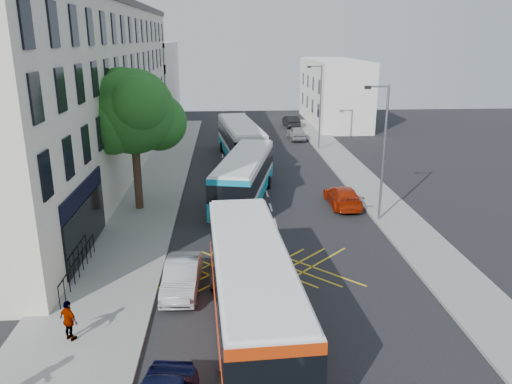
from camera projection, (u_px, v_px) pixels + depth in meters
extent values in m
plane|color=black|center=(307.00, 339.00, 18.45)|extent=(120.00, 120.00, 0.00)
cube|color=gray|center=(140.00, 209.00, 32.22)|extent=(5.00, 70.00, 0.15)
cube|color=gray|center=(383.00, 204.00, 33.16)|extent=(3.00, 70.00, 0.15)
cube|color=beige|center=(83.00, 93.00, 39.03)|extent=(8.00, 45.00, 13.00)
cube|color=#59544C|center=(73.00, 1.00, 37.03)|extent=(8.30, 45.00, 0.50)
cube|color=black|center=(83.00, 192.00, 24.47)|extent=(0.12, 7.00, 0.90)
cube|color=black|center=(86.00, 227.00, 25.01)|extent=(0.12, 7.00, 2.60)
cube|color=silver|center=(144.00, 80.00, 68.55)|extent=(8.00, 20.00, 10.00)
cube|color=silver|center=(333.00, 92.00, 63.65)|extent=(6.00, 18.00, 8.00)
cylinder|color=#382619|center=(137.00, 175.00, 31.54)|extent=(0.50, 0.50, 4.40)
sphere|color=#1D5317|center=(133.00, 112.00, 30.35)|extent=(5.20, 5.20, 5.20)
sphere|color=#1D5317|center=(158.00, 122.00, 31.43)|extent=(3.60, 3.60, 3.60)
sphere|color=#1D5317|center=(112.00, 123.00, 29.89)|extent=(3.80, 3.80, 3.80)
sphere|color=#1D5317|center=(139.00, 104.00, 28.97)|extent=(3.40, 3.40, 3.40)
sphere|color=#1D5317|center=(122.00, 93.00, 31.05)|extent=(3.20, 3.20, 3.20)
cylinder|color=slate|center=(384.00, 154.00, 29.02)|extent=(0.14, 0.14, 8.00)
cylinder|color=slate|center=(378.00, 86.00, 27.83)|extent=(1.20, 0.10, 0.10)
cube|color=black|center=(368.00, 87.00, 27.81)|extent=(0.35, 0.15, 0.18)
cylinder|color=slate|center=(320.00, 108.00, 48.08)|extent=(0.14, 0.14, 8.00)
cylinder|color=slate|center=(316.00, 66.00, 46.89)|extent=(1.20, 0.10, 0.10)
cube|color=black|center=(309.00, 67.00, 46.87)|extent=(0.35, 0.15, 0.18)
cube|color=silver|center=(251.00, 285.00, 18.69)|extent=(3.34, 11.84, 2.82)
cube|color=silver|center=(251.00, 250.00, 18.25)|extent=(3.11, 11.59, 0.13)
cube|color=black|center=(251.00, 276.00, 18.57)|extent=(3.40, 11.90, 1.17)
cube|color=#FF4015|center=(251.00, 309.00, 18.98)|extent=(3.39, 11.89, 0.80)
cylinder|color=black|center=(213.00, 280.00, 21.95)|extent=(0.35, 0.97, 0.96)
cylinder|color=black|center=(273.00, 276.00, 22.25)|extent=(0.35, 0.97, 0.96)
cylinder|color=black|center=(308.00, 380.00, 15.50)|extent=(0.35, 0.97, 0.96)
cube|color=silver|center=(245.00, 176.00, 33.70)|extent=(4.77, 11.39, 2.68)
cube|color=silver|center=(244.00, 156.00, 33.29)|extent=(4.52, 11.13, 0.12)
cube|color=black|center=(245.00, 171.00, 33.59)|extent=(4.84, 11.46, 1.11)
cube|color=#0D99AD|center=(245.00, 189.00, 33.98)|extent=(4.83, 11.45, 0.76)
cube|color=#0E8BB0|center=(228.00, 201.00, 28.47)|extent=(2.53, 0.63, 2.52)
cube|color=#FF0C0C|center=(211.00, 212.00, 28.81)|extent=(0.26, 0.11, 0.25)
cube|color=#FF0C0C|center=(246.00, 214.00, 28.53)|extent=(0.26, 0.11, 0.25)
cylinder|color=black|center=(235.00, 181.00, 37.10)|extent=(0.46, 0.95, 0.91)
cylinder|color=black|center=(268.00, 182.00, 36.75)|extent=(0.46, 0.95, 0.91)
cylinder|color=black|center=(214.00, 211.00, 30.71)|extent=(0.46, 0.95, 0.91)
cylinder|color=black|center=(255.00, 213.00, 30.36)|extent=(0.46, 0.95, 0.91)
cube|color=silver|center=(240.00, 140.00, 45.10)|extent=(4.08, 12.12, 2.86)
cube|color=silver|center=(240.00, 123.00, 44.66)|extent=(3.84, 11.86, 0.13)
cube|color=black|center=(240.00, 135.00, 44.98)|extent=(4.15, 12.19, 1.19)
cube|color=#0D8BA9|center=(241.00, 150.00, 45.40)|extent=(4.13, 12.18, 0.81)
cube|color=silver|center=(252.00, 154.00, 39.54)|extent=(2.74, 0.42, 2.70)
cube|color=#FF0C0C|center=(238.00, 164.00, 39.57)|extent=(0.26, 0.09, 0.25)
cube|color=#FF0C0C|center=(265.00, 162.00, 39.94)|extent=(0.26, 0.09, 0.25)
cylinder|color=black|center=(222.00, 147.00, 48.31)|extent=(0.41, 1.00, 0.97)
cylinder|color=black|center=(249.00, 146.00, 48.78)|extent=(0.41, 1.00, 0.97)
cylinder|color=black|center=(232.00, 165.00, 41.51)|extent=(0.41, 1.00, 0.97)
cylinder|color=black|center=(264.00, 164.00, 41.97)|extent=(0.41, 1.00, 0.97)
cylinder|color=black|center=(306.00, 381.00, 15.67)|extent=(0.27, 0.70, 0.69)
cube|color=black|center=(306.00, 378.00, 15.00)|extent=(0.40, 0.54, 0.22)
cylinder|color=slate|center=(307.00, 371.00, 15.49)|extent=(0.16, 0.47, 0.91)
cylinder|color=slate|center=(307.00, 364.00, 15.23)|extent=(0.64, 0.18, 0.04)
imported|color=black|center=(305.00, 379.00, 14.63)|extent=(0.76, 0.58, 1.86)
sphere|color=#99999E|center=(306.00, 356.00, 14.39)|extent=(0.32, 0.32, 0.32)
imported|color=#9B9EA3|center=(182.00, 276.00, 21.79)|extent=(1.62, 4.21, 1.37)
imported|color=#AF2407|center=(343.00, 196.00, 32.83)|extent=(1.94, 4.58, 1.32)
imported|color=#404347|center=(239.00, 129.00, 56.42)|extent=(2.74, 5.30, 1.43)
imported|color=#97999E|center=(297.00, 133.00, 54.18)|extent=(1.82, 4.29, 1.44)
imported|color=black|center=(291.00, 121.00, 61.86)|extent=(1.85, 4.49, 1.44)
imported|color=gray|center=(69.00, 321.00, 17.93)|extent=(0.96, 0.85, 1.57)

